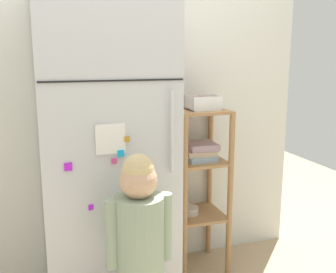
# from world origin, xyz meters

# --- Properties ---
(kitchen_wall_back) EXTENTS (2.52, 0.03, 2.29)m
(kitchen_wall_back) POSITION_xyz_m (0.00, 0.35, 1.14)
(kitchen_wall_back) COLOR silver
(kitchen_wall_back) RESTS_ON ground
(refrigerator) EXTENTS (0.72, 0.63, 1.79)m
(refrigerator) POSITION_xyz_m (-0.14, 0.02, 0.89)
(refrigerator) COLOR silver
(refrigerator) RESTS_ON ground
(child_standing) EXTENTS (0.32, 0.24, 0.99)m
(child_standing) POSITION_xyz_m (-0.08, -0.49, 0.60)
(child_standing) COLOR #484344
(child_standing) RESTS_ON ground
(pantry_shelf_unit) EXTENTS (0.34, 0.36, 1.09)m
(pantry_shelf_unit) POSITION_xyz_m (0.47, 0.14, 0.68)
(pantry_shelf_unit) COLOR #9E7247
(pantry_shelf_unit) RESTS_ON ground
(fruit_bin) EXTENTS (0.19, 0.17, 0.09)m
(fruit_bin) POSITION_xyz_m (0.49, 0.12, 1.13)
(fruit_bin) COLOR white
(fruit_bin) RESTS_ON pantry_shelf_unit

